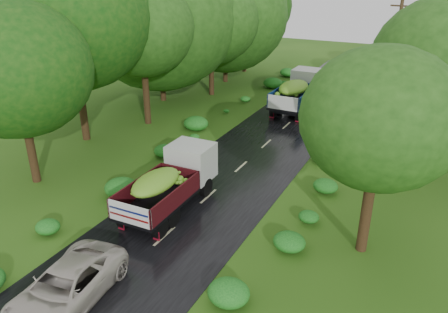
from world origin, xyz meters
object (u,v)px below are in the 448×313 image
Objects in this scene: truck_near at (172,180)px; truck_far at (299,90)px; utility_pole at (394,58)px; car at (65,287)px.

truck_near is 17.79m from truck_far.
utility_pole reaches higher than truck_near.
truck_far is 25.12m from car.
truck_far is 0.78× the size of utility_pole.
truck_near reaches higher than car.
car is at bearing -94.05° from utility_pole.
truck_near is at bearing 86.31° from car.
car is (0.36, -7.32, -0.75)m from truck_near.
utility_pole reaches higher than car.
truck_near is at bearing -91.07° from truck_far.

